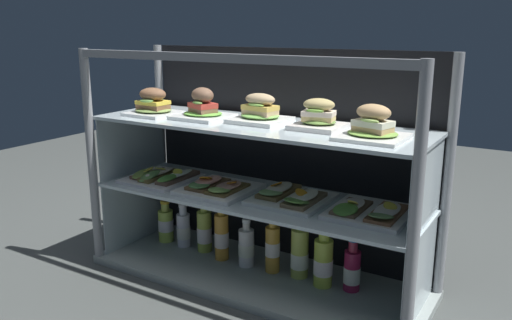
{
  "coord_description": "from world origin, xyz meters",
  "views": [
    {
      "loc": [
        1.01,
        -1.66,
        0.99
      ],
      "look_at": [
        0.0,
        0.0,
        0.5
      ],
      "focal_mm": 36.87,
      "sensor_mm": 36.0,
      "label": 1
    }
  ],
  "objects_px": {
    "juice_bottle_front_middle": "(323,262)",
    "plated_roll_sandwich_near_left_corner": "(373,127)",
    "juice_bottle_near_post": "(166,224)",
    "juice_bottle_front_fourth": "(204,231)",
    "plated_roll_sandwich_far_left": "(153,105)",
    "open_sandwich_tray_near_right_corner": "(370,211)",
    "open_sandwich_tray_center": "(291,196)",
    "juice_bottle_back_center": "(222,236)",
    "open_sandwich_tray_far_left": "(161,176)",
    "juice_bottle_front_right_end": "(246,247)",
    "juice_bottle_back_left": "(352,270)",
    "plated_roll_sandwich_center": "(259,112)",
    "juice_bottle_back_right": "(300,254)",
    "juice_bottle_tucked_behind": "(273,248)",
    "open_sandwich_tray_near_left_corner": "(217,187)",
    "juice_bottle_front_left_end": "(184,229)",
    "plated_roll_sandwich_right_of_center": "(319,118)",
    "plated_roll_sandwich_mid_left": "(203,108)"
  },
  "relations": [
    {
      "from": "juice_bottle_back_right",
      "to": "plated_roll_sandwich_mid_left",
      "type": "bearing_deg",
      "value": -170.26
    },
    {
      "from": "juice_bottle_back_center",
      "to": "juice_bottle_back_right",
      "type": "relative_size",
      "value": 1.05
    },
    {
      "from": "open_sandwich_tray_near_right_corner",
      "to": "juice_bottle_front_middle",
      "type": "height_order",
      "value": "open_sandwich_tray_near_right_corner"
    },
    {
      "from": "juice_bottle_back_right",
      "to": "juice_bottle_back_left",
      "type": "height_order",
      "value": "juice_bottle_back_right"
    },
    {
      "from": "plated_roll_sandwich_right_of_center",
      "to": "juice_bottle_front_right_end",
      "type": "height_order",
      "value": "plated_roll_sandwich_right_of_center"
    },
    {
      "from": "plated_roll_sandwich_mid_left",
      "to": "juice_bottle_back_left",
      "type": "bearing_deg",
      "value": 6.58
    },
    {
      "from": "plated_roll_sandwich_right_of_center",
      "to": "open_sandwich_tray_near_right_corner",
      "type": "bearing_deg",
      "value": -4.86
    },
    {
      "from": "juice_bottle_front_right_end",
      "to": "juice_bottle_front_left_end",
      "type": "bearing_deg",
      "value": 176.2
    },
    {
      "from": "open_sandwich_tray_far_left",
      "to": "plated_roll_sandwich_far_left",
      "type": "bearing_deg",
      "value": -127.98
    },
    {
      "from": "juice_bottle_back_center",
      "to": "juice_bottle_back_right",
      "type": "bearing_deg",
      "value": 4.11
    },
    {
      "from": "plated_roll_sandwich_far_left",
      "to": "plated_roll_sandwich_near_left_corner",
      "type": "height_order",
      "value": "plated_roll_sandwich_near_left_corner"
    },
    {
      "from": "open_sandwich_tray_center",
      "to": "juice_bottle_tucked_behind",
      "type": "relative_size",
      "value": 1.22
    },
    {
      "from": "open_sandwich_tray_near_right_corner",
      "to": "juice_bottle_front_left_end",
      "type": "relative_size",
      "value": 1.41
    },
    {
      "from": "open_sandwich_tray_center",
      "to": "open_sandwich_tray_near_right_corner",
      "type": "bearing_deg",
      "value": 0.29
    },
    {
      "from": "plated_roll_sandwich_center",
      "to": "plated_roll_sandwich_right_of_center",
      "type": "height_order",
      "value": "plated_roll_sandwich_center"
    },
    {
      "from": "plated_roll_sandwich_far_left",
      "to": "juice_bottle_back_left",
      "type": "xyz_separation_m",
      "value": [
        0.84,
        0.11,
        -0.57
      ]
    },
    {
      "from": "plated_roll_sandwich_center",
      "to": "open_sandwich_tray_center",
      "type": "xyz_separation_m",
      "value": [
        0.15,
        -0.03,
        -0.3
      ]
    },
    {
      "from": "plated_roll_sandwich_far_left",
      "to": "plated_roll_sandwich_center",
      "type": "distance_m",
      "value": 0.46
    },
    {
      "from": "plated_roll_sandwich_near_left_corner",
      "to": "open_sandwich_tray_far_left",
      "type": "height_order",
      "value": "plated_roll_sandwich_near_left_corner"
    },
    {
      "from": "plated_roll_sandwich_center",
      "to": "open_sandwich_tray_near_left_corner",
      "type": "distance_m",
      "value": 0.35
    },
    {
      "from": "juice_bottle_front_fourth",
      "to": "juice_bottle_front_right_end",
      "type": "relative_size",
      "value": 1.11
    },
    {
      "from": "juice_bottle_near_post",
      "to": "juice_bottle_front_right_end",
      "type": "bearing_deg",
      "value": -3.31
    },
    {
      "from": "juice_bottle_front_fourth",
      "to": "juice_bottle_back_right",
      "type": "relative_size",
      "value": 0.93
    },
    {
      "from": "juice_bottle_front_right_end",
      "to": "juice_bottle_back_left",
      "type": "relative_size",
      "value": 0.95
    },
    {
      "from": "open_sandwich_tray_far_left",
      "to": "juice_bottle_front_right_end",
      "type": "height_order",
      "value": "open_sandwich_tray_far_left"
    },
    {
      "from": "juice_bottle_near_post",
      "to": "juice_bottle_front_fourth",
      "type": "distance_m",
      "value": 0.22
    },
    {
      "from": "open_sandwich_tray_center",
      "to": "juice_bottle_back_center",
      "type": "bearing_deg",
      "value": 175.29
    },
    {
      "from": "juice_bottle_tucked_behind",
      "to": "juice_bottle_back_left",
      "type": "height_order",
      "value": "juice_bottle_tucked_behind"
    },
    {
      "from": "plated_roll_sandwich_center",
      "to": "plated_roll_sandwich_mid_left",
      "type": "bearing_deg",
      "value": -169.8
    },
    {
      "from": "open_sandwich_tray_far_left",
      "to": "plated_roll_sandwich_right_of_center",
      "type": "bearing_deg",
      "value": 4.7
    },
    {
      "from": "open_sandwich_tray_near_left_corner",
      "to": "juice_bottle_near_post",
      "type": "xyz_separation_m",
      "value": [
        -0.36,
        0.1,
        -0.26
      ]
    },
    {
      "from": "plated_roll_sandwich_center",
      "to": "juice_bottle_front_middle",
      "type": "xyz_separation_m",
      "value": [
        0.28,
        0.01,
        -0.55
      ]
    },
    {
      "from": "plated_roll_sandwich_center",
      "to": "juice_bottle_tucked_behind",
      "type": "xyz_separation_m",
      "value": [
        0.06,
        0.01,
        -0.54
      ]
    },
    {
      "from": "plated_roll_sandwich_far_left",
      "to": "open_sandwich_tray_near_right_corner",
      "type": "bearing_deg",
      "value": 3.47
    },
    {
      "from": "open_sandwich_tray_near_right_corner",
      "to": "juice_bottle_back_right",
      "type": "distance_m",
      "value": 0.38
    },
    {
      "from": "open_sandwich_tray_center",
      "to": "juice_bottle_back_center",
      "type": "relative_size",
      "value": 1.13
    },
    {
      "from": "juice_bottle_front_middle",
      "to": "open_sandwich_tray_far_left",
      "type": "bearing_deg",
      "value": -174.58
    },
    {
      "from": "plated_roll_sandwich_near_left_corner",
      "to": "juice_bottle_back_left",
      "type": "distance_m",
      "value": 0.58
    },
    {
      "from": "juice_bottle_tucked_behind",
      "to": "juice_bottle_near_post",
      "type": "bearing_deg",
      "value": 178.08
    },
    {
      "from": "juice_bottle_front_middle",
      "to": "plated_roll_sandwich_near_left_corner",
      "type": "bearing_deg",
      "value": -22.62
    },
    {
      "from": "open_sandwich_tray_far_left",
      "to": "plated_roll_sandwich_near_left_corner",
      "type": "bearing_deg",
      "value": -0.63
    },
    {
      "from": "open_sandwich_tray_far_left",
      "to": "open_sandwich_tray_center",
      "type": "bearing_deg",
      "value": 3.59
    },
    {
      "from": "juice_bottle_back_left",
      "to": "plated_roll_sandwich_far_left",
      "type": "bearing_deg",
      "value": -172.6
    },
    {
      "from": "open_sandwich_tray_center",
      "to": "juice_bottle_back_left",
      "type": "height_order",
      "value": "open_sandwich_tray_center"
    },
    {
      "from": "plated_roll_sandwich_center",
      "to": "juice_bottle_near_post",
      "type": "distance_m",
      "value": 0.76
    },
    {
      "from": "juice_bottle_front_right_end",
      "to": "open_sandwich_tray_center",
      "type": "bearing_deg",
      "value": -7.61
    },
    {
      "from": "juice_bottle_back_right",
      "to": "open_sandwich_tray_near_left_corner",
      "type": "bearing_deg",
      "value": -163.07
    },
    {
      "from": "juice_bottle_front_right_end",
      "to": "plated_roll_sandwich_mid_left",
      "type": "bearing_deg",
      "value": -165.43
    },
    {
      "from": "juice_bottle_back_center",
      "to": "plated_roll_sandwich_center",
      "type": "bearing_deg",
      "value": -0.57
    },
    {
      "from": "plated_roll_sandwich_near_left_corner",
      "to": "juice_bottle_front_middle",
      "type": "xyz_separation_m",
      "value": [
        -0.19,
        0.08,
        -0.55
      ]
    }
  ]
}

